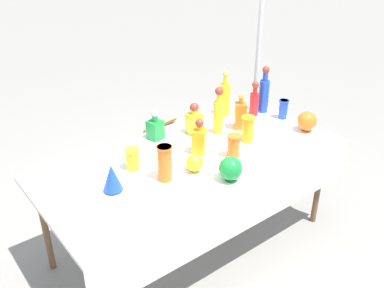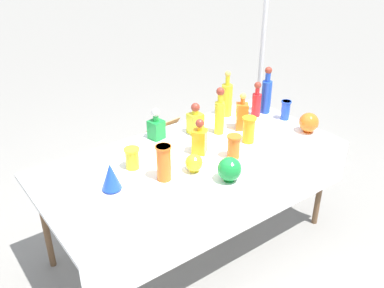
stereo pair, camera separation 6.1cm
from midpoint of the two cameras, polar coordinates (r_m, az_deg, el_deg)
ground_plane at (r=3.37m, az=0.53°, el=-12.95°), size 40.00×40.00×0.00m
display_table at (r=2.93m, az=1.03°, el=-2.95°), size 2.09×1.01×0.76m
tall_bottle_0 at (r=3.18m, az=4.25°, el=4.08°), size 0.07×0.07×0.37m
tall_bottle_1 at (r=3.49m, az=5.17°, el=6.09°), size 0.09×0.09×0.38m
tall_bottle_2 at (r=3.52m, az=9.09°, el=5.61°), size 0.07×0.07×0.29m
tall_bottle_3 at (r=3.58m, az=10.38°, el=6.65°), size 0.08×0.08×0.39m
square_decanter_0 at (r=3.13m, az=-4.24°, el=2.30°), size 0.12×0.12×0.24m
square_decanter_1 at (r=3.28m, az=7.20°, el=3.87°), size 0.12×0.12×0.29m
square_decanter_2 at (r=3.19m, az=1.00°, el=3.11°), size 0.10×0.10×0.25m
square_decanter_3 at (r=2.92m, az=1.60°, el=0.64°), size 0.13×0.13×0.26m
slender_vase_0 at (r=2.78m, az=-7.37°, el=-1.80°), size 0.10×0.10×0.14m
slender_vase_1 at (r=3.10m, az=8.14°, el=2.00°), size 0.10×0.10×0.19m
slender_vase_2 at (r=2.89m, az=6.20°, el=-0.26°), size 0.10×0.10×0.17m
slender_vase_3 at (r=3.51m, az=12.87°, el=4.53°), size 0.08×0.08×0.16m
slender_vase_4 at (r=2.63m, az=-3.13°, el=-2.41°), size 0.10×0.10×0.24m
fluted_vase_0 at (r=2.58m, az=-10.12°, el=-4.28°), size 0.12×0.12×0.18m
round_bowl_0 at (r=2.73m, az=0.89°, el=-2.52°), size 0.12×0.12×0.12m
round_bowl_1 at (r=3.34m, az=15.82°, el=2.78°), size 0.15×0.15×0.16m
round_bowl_2 at (r=2.64m, az=5.69°, el=-3.35°), size 0.15×0.15×0.16m
price_tag_left at (r=2.45m, az=-0.51°, el=-7.94°), size 0.05×0.03×0.03m
cardboard_box_behind_left at (r=4.43m, az=-2.67°, el=0.09°), size 0.51×0.41×0.33m
canopy_pole at (r=4.15m, az=9.73°, el=11.66°), size 0.18×0.18×2.64m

